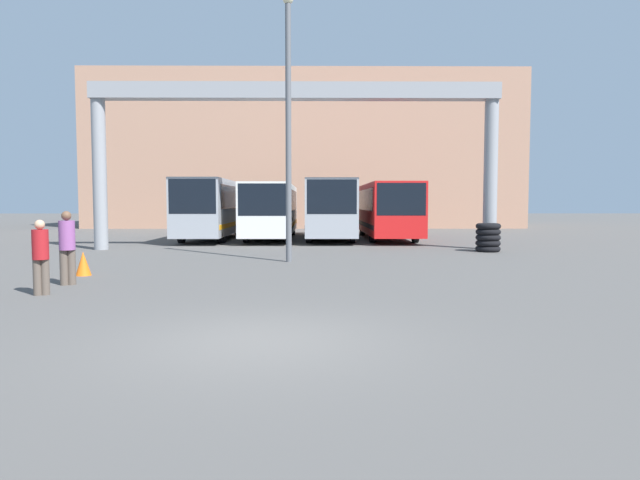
{
  "coord_description": "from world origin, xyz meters",
  "views": [
    {
      "loc": [
        0.84,
        -8.42,
        2.08
      ],
      "look_at": [
        1.09,
        18.52,
        0.3
      ],
      "focal_mm": 32.0,
      "sensor_mm": 36.0,
      "label": 1
    }
  ],
  "objects_px": {
    "pedestrian_near_center": "(67,246)",
    "pedestrian_mid_left": "(41,255)",
    "bus_slot_2": "(329,206)",
    "bus_slot_0": "(212,206)",
    "traffic_cone": "(83,264)",
    "bus_slot_3": "(387,208)",
    "lamp_post": "(288,119)",
    "tire_stack": "(488,238)",
    "bus_slot_1": "(272,208)"
  },
  "relations": [
    {
      "from": "pedestrian_near_center",
      "to": "pedestrian_mid_left",
      "type": "height_order",
      "value": "pedestrian_near_center"
    },
    {
      "from": "bus_slot_2",
      "to": "pedestrian_mid_left",
      "type": "xyz_separation_m",
      "value": [
        -6.94,
        -19.48,
        -0.98
      ]
    },
    {
      "from": "bus_slot_0",
      "to": "traffic_cone",
      "type": "distance_m",
      "value": 15.93
    },
    {
      "from": "bus_slot_3",
      "to": "lamp_post",
      "type": "xyz_separation_m",
      "value": [
        -5.01,
        -12.62,
        3.17
      ]
    },
    {
      "from": "bus_slot_2",
      "to": "bus_slot_3",
      "type": "distance_m",
      "value": 3.31
    },
    {
      "from": "traffic_cone",
      "to": "lamp_post",
      "type": "relative_size",
      "value": 0.07
    },
    {
      "from": "bus_slot_0",
      "to": "lamp_post",
      "type": "height_order",
      "value": "lamp_post"
    },
    {
      "from": "bus_slot_0",
      "to": "lamp_post",
      "type": "relative_size",
      "value": 1.1
    },
    {
      "from": "pedestrian_near_center",
      "to": "tire_stack",
      "type": "distance_m",
      "value": 16.61
    },
    {
      "from": "bus_slot_3",
      "to": "pedestrian_mid_left",
      "type": "height_order",
      "value": "bus_slot_3"
    },
    {
      "from": "tire_stack",
      "to": "lamp_post",
      "type": "distance_m",
      "value": 10.15
    },
    {
      "from": "pedestrian_near_center",
      "to": "lamp_post",
      "type": "relative_size",
      "value": 0.2
    },
    {
      "from": "traffic_cone",
      "to": "lamp_post",
      "type": "bearing_deg",
      "value": 33.34
    },
    {
      "from": "traffic_cone",
      "to": "bus_slot_0",
      "type": "bearing_deg",
      "value": 87.06
    },
    {
      "from": "bus_slot_3",
      "to": "pedestrian_near_center",
      "type": "xyz_separation_m",
      "value": [
        -10.32,
        -18.21,
        -0.8
      ]
    },
    {
      "from": "tire_stack",
      "to": "lamp_post",
      "type": "xyz_separation_m",
      "value": [
        -8.23,
        -4.02,
        4.36
      ]
    },
    {
      "from": "bus_slot_2",
      "to": "bus_slot_3",
      "type": "xyz_separation_m",
      "value": [
        3.29,
        0.31,
        -0.09
      ]
    },
    {
      "from": "bus_slot_3",
      "to": "tire_stack",
      "type": "bearing_deg",
      "value": -69.46
    },
    {
      "from": "lamp_post",
      "to": "bus_slot_3",
      "type": "bearing_deg",
      "value": 68.35
    },
    {
      "from": "bus_slot_3",
      "to": "lamp_post",
      "type": "bearing_deg",
      "value": -111.65
    },
    {
      "from": "traffic_cone",
      "to": "pedestrian_mid_left",
      "type": "bearing_deg",
      "value": -82.49
    },
    {
      "from": "bus_slot_2",
      "to": "tire_stack",
      "type": "xyz_separation_m",
      "value": [
        6.51,
        -8.29,
        -1.28
      ]
    },
    {
      "from": "tire_stack",
      "to": "bus_slot_1",
      "type": "bearing_deg",
      "value": 137.38
    },
    {
      "from": "bus_slot_2",
      "to": "lamp_post",
      "type": "xyz_separation_m",
      "value": [
        -1.72,
        -12.31,
        3.08
      ]
    },
    {
      "from": "bus_slot_3",
      "to": "pedestrian_mid_left",
      "type": "relative_size",
      "value": 6.61
    },
    {
      "from": "bus_slot_0",
      "to": "bus_slot_1",
      "type": "height_order",
      "value": "bus_slot_0"
    },
    {
      "from": "traffic_cone",
      "to": "pedestrian_near_center",
      "type": "bearing_deg",
      "value": -78.88
    },
    {
      "from": "bus_slot_1",
      "to": "traffic_cone",
      "type": "xyz_separation_m",
      "value": [
        -4.1,
        -16.78,
        -1.43
      ]
    },
    {
      "from": "bus_slot_0",
      "to": "pedestrian_mid_left",
      "type": "distance_m",
      "value": 19.29
    },
    {
      "from": "pedestrian_mid_left",
      "to": "lamp_post",
      "type": "xyz_separation_m",
      "value": [
        5.22,
        7.17,
        4.06
      ]
    },
    {
      "from": "pedestrian_mid_left",
      "to": "tire_stack",
      "type": "height_order",
      "value": "pedestrian_mid_left"
    },
    {
      "from": "traffic_cone",
      "to": "tire_stack",
      "type": "height_order",
      "value": "tire_stack"
    },
    {
      "from": "bus_slot_3",
      "to": "pedestrian_mid_left",
      "type": "distance_m",
      "value": 22.3
    },
    {
      "from": "pedestrian_near_center",
      "to": "tire_stack",
      "type": "height_order",
      "value": "pedestrian_near_center"
    },
    {
      "from": "bus_slot_1",
      "to": "traffic_cone",
      "type": "distance_m",
      "value": 17.33
    },
    {
      "from": "pedestrian_near_center",
      "to": "pedestrian_mid_left",
      "type": "xyz_separation_m",
      "value": [
        0.09,
        -1.58,
        -0.09
      ]
    },
    {
      "from": "bus_slot_3",
      "to": "pedestrian_near_center",
      "type": "distance_m",
      "value": 20.95
    },
    {
      "from": "bus_slot_3",
      "to": "pedestrian_near_center",
      "type": "relative_size",
      "value": 6.0
    },
    {
      "from": "bus_slot_0",
      "to": "pedestrian_mid_left",
      "type": "xyz_separation_m",
      "value": [
        -0.36,
        -19.26,
        -0.99
      ]
    },
    {
      "from": "pedestrian_mid_left",
      "to": "bus_slot_1",
      "type": "bearing_deg",
      "value": 55.32
    },
    {
      "from": "pedestrian_near_center",
      "to": "bus_slot_1",
      "type": "bearing_deg",
      "value": 53.05
    },
    {
      "from": "bus_slot_2",
      "to": "traffic_cone",
      "type": "height_order",
      "value": "bus_slot_2"
    },
    {
      "from": "bus_slot_0",
      "to": "bus_slot_2",
      "type": "xyz_separation_m",
      "value": [
        6.58,
        0.21,
        -0.01
      ]
    },
    {
      "from": "bus_slot_2",
      "to": "bus_slot_3",
      "type": "bearing_deg",
      "value": 5.42
    },
    {
      "from": "traffic_cone",
      "to": "bus_slot_2",
      "type": "bearing_deg",
      "value": 65.25
    },
    {
      "from": "bus_slot_1",
      "to": "lamp_post",
      "type": "relative_size",
      "value": 1.31
    },
    {
      "from": "tire_stack",
      "to": "bus_slot_0",
      "type": "bearing_deg",
      "value": 148.35
    },
    {
      "from": "bus_slot_1",
      "to": "pedestrian_near_center",
      "type": "relative_size",
      "value": 6.46
    },
    {
      "from": "pedestrian_near_center",
      "to": "tire_stack",
      "type": "relative_size",
      "value": 1.55
    },
    {
      "from": "pedestrian_mid_left",
      "to": "bus_slot_2",
      "type": "bearing_deg",
      "value": 45.94
    }
  ]
}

